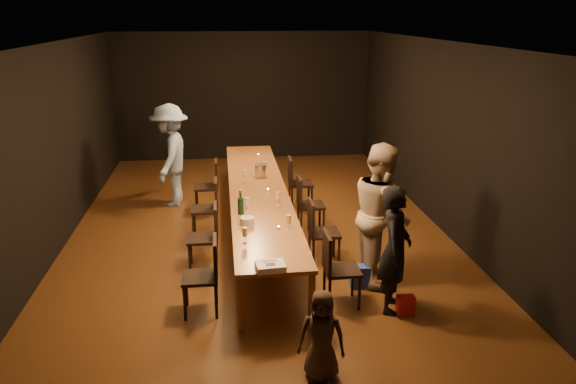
{
  "coord_description": "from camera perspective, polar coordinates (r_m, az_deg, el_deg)",
  "views": [
    {
      "loc": [
        -0.53,
        -8.44,
        3.42
      ],
      "look_at": [
        0.36,
        -0.96,
        1.0
      ],
      "focal_mm": 35.0,
      "sensor_mm": 36.0,
      "label": 1
    }
  ],
  "objects": [
    {
      "name": "gift_bag_blue",
      "position": [
        7.4,
        7.33,
        -8.53
      ],
      "size": [
        0.26,
        0.18,
        0.31
      ],
      "primitive_type": "cube",
      "rotation": [
        0.0,
        0.0,
        -0.07
      ],
      "color": "#2943B3",
      "rests_on": "ground"
    },
    {
      "name": "wineglass_5",
      "position": [
        9.74,
        -2.34,
        2.52
      ],
      "size": [
        0.06,
        0.06,
        0.21
      ],
      "primitive_type": null,
      "color": "silver",
      "rests_on": "table"
    },
    {
      "name": "wineglass_1",
      "position": [
        7.19,
        0.07,
        -3.11
      ],
      "size": [
        0.06,
        0.06,
        0.21
      ],
      "primitive_type": null,
      "color": "beige",
      "rests_on": "table"
    },
    {
      "name": "chair_left_3",
      "position": [
        10.09,
        -8.32,
        0.59
      ],
      "size": [
        0.42,
        0.42,
        0.93
      ],
      "primitive_type": null,
      "rotation": [
        0.0,
        0.0,
        1.57
      ],
      "color": "black",
      "rests_on": "ground"
    },
    {
      "name": "plate_stack",
      "position": [
        7.4,
        -4.17,
        -2.96
      ],
      "size": [
        0.21,
        0.21,
        0.11
      ],
      "primitive_type": "cylinder",
      "rotation": [
        0.0,
        0.0,
        0.13
      ],
      "color": "silver",
      "rests_on": "table"
    },
    {
      "name": "chair_left_0",
      "position": [
        6.73,
        -8.94,
        -8.47
      ],
      "size": [
        0.42,
        0.42,
        0.93
      ],
      "primitive_type": null,
      "rotation": [
        0.0,
        0.0,
        1.57
      ],
      "color": "black",
      "rests_on": "ground"
    },
    {
      "name": "wineglass_3",
      "position": [
        8.09,
        -1.04,
        -0.7
      ],
      "size": [
        0.06,
        0.06,
        0.21
      ],
      "primitive_type": null,
      "color": "beige",
      "rests_on": "table"
    },
    {
      "name": "champagne_bottle",
      "position": [
        7.76,
        -4.84,
        -1.03
      ],
      "size": [
        0.09,
        0.09,
        0.35
      ],
      "primitive_type": null,
      "rotation": [
        0.0,
        0.0,
        0.17
      ],
      "color": "black",
      "rests_on": "table"
    },
    {
      "name": "woman_birthday",
      "position": [
        6.71,
        10.82,
        -5.74
      ],
      "size": [
        0.56,
        0.67,
        1.55
      ],
      "primitive_type": "imported",
      "rotation": [
        0.0,
        0.0,
        1.18
      ],
      "color": "black",
      "rests_on": "ground"
    },
    {
      "name": "wineglass_0",
      "position": [
        6.8,
        -4.4,
        -4.43
      ],
      "size": [
        0.06,
        0.06,
        0.21
      ],
      "primitive_type": null,
      "color": "beige",
      "rests_on": "table"
    },
    {
      "name": "tealight_mid",
      "position": [
        8.78,
        -2.05,
        0.2
      ],
      "size": [
        0.05,
        0.05,
        0.03
      ],
      "primitive_type": "cylinder",
      "color": "#B2B7B2",
      "rests_on": "table"
    },
    {
      "name": "tealight_near",
      "position": [
        7.26,
        -0.97,
        -3.64
      ],
      "size": [
        0.05,
        0.05,
        0.03
      ],
      "primitive_type": "cylinder",
      "color": "#B2B7B2",
      "rests_on": "table"
    },
    {
      "name": "chair_right_1",
      "position": [
        7.94,
        3.71,
        -4.08
      ],
      "size": [
        0.42,
        0.42,
        0.93
      ],
      "primitive_type": null,
      "rotation": [
        0.0,
        0.0,
        -1.57
      ],
      "color": "black",
      "rests_on": "ground"
    },
    {
      "name": "birthday_cake",
      "position": [
        6.15,
        -1.8,
        -7.56
      ],
      "size": [
        0.33,
        0.28,
        0.07
      ],
      "rotation": [
        0.0,
        0.0,
        0.09
      ],
      "color": "white",
      "rests_on": "table"
    },
    {
      "name": "chair_left_1",
      "position": [
        7.83,
        -8.67,
        -4.59
      ],
      "size": [
        0.42,
        0.42,
        0.93
      ],
      "primitive_type": null,
      "rotation": [
        0.0,
        0.0,
        1.57
      ],
      "color": "black",
      "rests_on": "ground"
    },
    {
      "name": "tealight_far",
      "position": [
        10.95,
        -3.04,
        3.76
      ],
      "size": [
        0.05,
        0.05,
        0.03
      ],
      "primitive_type": "cylinder",
      "color": "#B2B7B2",
      "rests_on": "table"
    },
    {
      "name": "child",
      "position": [
        5.55,
        3.44,
        -14.4
      ],
      "size": [
        0.52,
        0.41,
        0.93
      ],
      "primitive_type": "imported",
      "rotation": [
        0.0,
        0.0,
        -0.28
      ],
      "color": "#412F24",
      "rests_on": "ground"
    },
    {
      "name": "man_blue",
      "position": [
        10.44,
        -11.84,
        3.66
      ],
      "size": [
        0.86,
        1.29,
        1.87
      ],
      "primitive_type": "imported",
      "rotation": [
        0.0,
        0.0,
        -1.71
      ],
      "color": "#7F98C4",
      "rests_on": "ground"
    },
    {
      "name": "wineglass_4",
      "position": [
        9.27,
        -4.43,
        1.69
      ],
      "size": [
        0.06,
        0.06,
        0.21
      ],
      "primitive_type": null,
      "color": "silver",
      "rests_on": "table"
    },
    {
      "name": "room_shell",
      "position": [
        8.56,
        -3.21,
        8.76
      ],
      "size": [
        6.04,
        10.04,
        3.02
      ],
      "color": "black",
      "rests_on": "ground"
    },
    {
      "name": "gift_bag_red",
      "position": [
        6.89,
        11.85,
        -11.21
      ],
      "size": [
        0.21,
        0.12,
        0.25
      ],
      "primitive_type": "cube",
      "rotation": [
        0.0,
        0.0,
        -0.02
      ],
      "color": "red",
      "rests_on": "ground"
    },
    {
      "name": "ground",
      "position": [
        9.12,
        -2.99,
        -4.23
      ],
      "size": [
        10.0,
        10.0,
        0.0
      ],
      "primitive_type": "plane",
      "color": "#3F230F",
      "rests_on": "ground"
    },
    {
      "name": "ice_bucket",
      "position": [
        9.53,
        -2.84,
        2.19
      ],
      "size": [
        0.22,
        0.22,
        0.21
      ],
      "primitive_type": "cylinder",
      "rotation": [
        0.0,
        0.0,
        0.16
      ],
      "color": "silver",
      "rests_on": "table"
    },
    {
      "name": "table",
      "position": [
        8.88,
        -3.06,
        -0.03
      ],
      "size": [
        0.9,
        6.0,
        0.75
      ],
      "color": "#99542C",
      "rests_on": "ground"
    },
    {
      "name": "wineglass_2",
      "position": [
        7.87,
        -4.16,
        -1.27
      ],
      "size": [
        0.06,
        0.06,
        0.21
      ],
      "primitive_type": null,
      "color": "silver",
      "rests_on": "table"
    },
    {
      "name": "chair_right_2",
      "position": [
        9.05,
        2.34,
        -1.26
      ],
      "size": [
        0.42,
        0.42,
        0.93
      ],
      "primitive_type": null,
      "rotation": [
        0.0,
        0.0,
        -1.57
      ],
      "color": "black",
      "rests_on": "ground"
    },
    {
      "name": "chair_right_0",
      "position": [
        6.86,
        5.51,
        -7.78
      ],
      "size": [
        0.42,
        0.42,
        0.93
      ],
      "primitive_type": null,
      "rotation": [
        0.0,
        0.0,
        -1.57
      ],
      "color": "black",
      "rests_on": "ground"
    },
    {
      "name": "chair_right_3",
      "position": [
        10.18,
        1.29,
        0.94
      ],
      "size": [
        0.42,
        0.42,
        0.93
      ],
      "primitive_type": null,
      "rotation": [
        0.0,
        0.0,
        -1.57
      ],
      "color": "black",
      "rests_on": "ground"
    },
    {
      "name": "chair_left_2",
      "position": [
        8.95,
        -8.47,
        -1.67
      ],
      "size": [
        0.42,
        0.42,
        0.93
      ],
      "primitive_type": null,
      "rotation": [
        0.0,
        0.0,
        1.57
      ],
      "color": "black",
      "rests_on": "ground"
    },
    {
      "name": "woman_tan",
      "position": [
        7.38,
        9.45,
        -2.15
      ],
      "size": [
        0.73,
        0.92,
        1.86
      ],
      "primitive_type": "imported",
      "rotation": [
        0.0,
        0.0,
        1.54
      ],
      "color": "#CCB099",
      "rests_on": "ground"
    }
  ]
}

